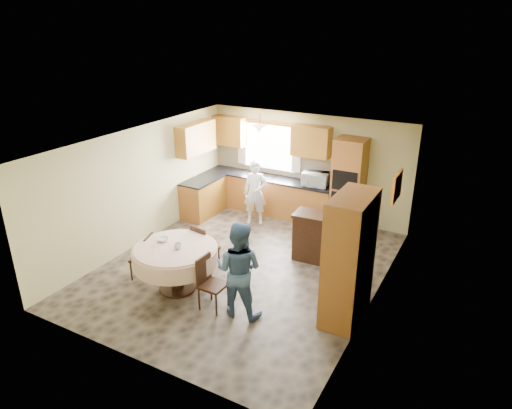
{
  "coord_description": "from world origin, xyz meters",
  "views": [
    {
      "loc": [
        3.94,
        -6.73,
        4.49
      ],
      "look_at": [
        0.1,
        0.3,
        1.24
      ],
      "focal_mm": 32.0,
      "sensor_mm": 36.0,
      "label": 1
    }
  ],
  "objects_px": {
    "chair_left": "(145,255)",
    "person_dining": "(239,270)",
    "oven_tower": "(348,185)",
    "chair_right": "(209,280)",
    "dining_table": "(175,256)",
    "person_sink": "(255,193)",
    "chair_back": "(203,246)",
    "sideboard": "(326,240)",
    "cupboard": "(349,259)"
  },
  "relations": [
    {
      "from": "chair_left",
      "to": "person_sink",
      "type": "relative_size",
      "value": 0.57
    },
    {
      "from": "chair_left",
      "to": "chair_right",
      "type": "xyz_separation_m",
      "value": [
        1.56,
        -0.21,
        0.03
      ]
    },
    {
      "from": "person_dining",
      "to": "oven_tower",
      "type": "bearing_deg",
      "value": -103.28
    },
    {
      "from": "oven_tower",
      "to": "dining_table",
      "type": "relative_size",
      "value": 1.43
    },
    {
      "from": "oven_tower",
      "to": "cupboard",
      "type": "xyz_separation_m",
      "value": [
        1.07,
        -3.26,
        -0.01
      ]
    },
    {
      "from": "dining_table",
      "to": "person_dining",
      "type": "bearing_deg",
      "value": -3.7
    },
    {
      "from": "chair_left",
      "to": "dining_table",
      "type": "bearing_deg",
      "value": 69.4
    },
    {
      "from": "person_dining",
      "to": "dining_table",
      "type": "bearing_deg",
      "value": -10.27
    },
    {
      "from": "dining_table",
      "to": "chair_back",
      "type": "height_order",
      "value": "chair_back"
    },
    {
      "from": "sideboard",
      "to": "person_dining",
      "type": "relative_size",
      "value": 0.8
    },
    {
      "from": "chair_left",
      "to": "person_sink",
      "type": "distance_m",
      "value": 3.23
    },
    {
      "from": "dining_table",
      "to": "oven_tower",
      "type": "bearing_deg",
      "value": 65.24
    },
    {
      "from": "sideboard",
      "to": "cupboard",
      "type": "height_order",
      "value": "cupboard"
    },
    {
      "from": "chair_right",
      "to": "person_dining",
      "type": "relative_size",
      "value": 0.57
    },
    {
      "from": "oven_tower",
      "to": "chair_left",
      "type": "height_order",
      "value": "oven_tower"
    },
    {
      "from": "chair_right",
      "to": "chair_back",
      "type": "bearing_deg",
      "value": 41.44
    },
    {
      "from": "chair_left",
      "to": "chair_right",
      "type": "bearing_deg",
      "value": 65.1
    },
    {
      "from": "dining_table",
      "to": "person_dining",
      "type": "xyz_separation_m",
      "value": [
        1.34,
        -0.09,
        0.15
      ]
    },
    {
      "from": "dining_table",
      "to": "person_dining",
      "type": "relative_size",
      "value": 0.91
    },
    {
      "from": "cupboard",
      "to": "person_sink",
      "type": "height_order",
      "value": "cupboard"
    },
    {
      "from": "chair_left",
      "to": "cupboard",
      "type": "bearing_deg",
      "value": 82.65
    },
    {
      "from": "oven_tower",
      "to": "chair_right",
      "type": "distance_m",
      "value": 4.25
    },
    {
      "from": "chair_left",
      "to": "person_dining",
      "type": "bearing_deg",
      "value": 69.22
    },
    {
      "from": "cupboard",
      "to": "chair_left",
      "type": "height_order",
      "value": "cupboard"
    },
    {
      "from": "cupboard",
      "to": "person_dining",
      "type": "xyz_separation_m",
      "value": [
        -1.54,
        -0.76,
        -0.24
      ]
    },
    {
      "from": "oven_tower",
      "to": "person_sink",
      "type": "relative_size",
      "value": 1.4
    },
    {
      "from": "dining_table",
      "to": "chair_right",
      "type": "xyz_separation_m",
      "value": [
        0.82,
        -0.17,
        -0.15
      ]
    },
    {
      "from": "person_dining",
      "to": "cupboard",
      "type": "bearing_deg",
      "value": -160.31
    },
    {
      "from": "sideboard",
      "to": "chair_right",
      "type": "xyz_separation_m",
      "value": [
        -1.14,
        -2.39,
        0.05
      ]
    },
    {
      "from": "oven_tower",
      "to": "chair_right",
      "type": "xyz_separation_m",
      "value": [
        -1.0,
        -4.1,
        -0.55
      ]
    },
    {
      "from": "chair_left",
      "to": "sideboard",
      "type": "bearing_deg",
      "value": 111.64
    },
    {
      "from": "cupboard",
      "to": "person_sink",
      "type": "relative_size",
      "value": 1.39
    },
    {
      "from": "chair_right",
      "to": "person_sink",
      "type": "xyz_separation_m",
      "value": [
        -0.99,
        3.38,
        0.24
      ]
    },
    {
      "from": "chair_back",
      "to": "chair_left",
      "type": "bearing_deg",
      "value": 53.12
    },
    {
      "from": "sideboard",
      "to": "dining_table",
      "type": "bearing_deg",
      "value": -134.04
    },
    {
      "from": "person_sink",
      "to": "chair_back",
      "type": "bearing_deg",
      "value": -106.91
    },
    {
      "from": "sideboard",
      "to": "chair_back",
      "type": "xyz_separation_m",
      "value": [
        -1.92,
        -1.45,
        0.06
      ]
    },
    {
      "from": "oven_tower",
      "to": "chair_left",
      "type": "xyz_separation_m",
      "value": [
        -2.56,
        -3.89,
        -0.58
      ]
    },
    {
      "from": "oven_tower",
      "to": "chair_right",
      "type": "height_order",
      "value": "oven_tower"
    },
    {
      "from": "chair_left",
      "to": "chair_right",
      "type": "height_order",
      "value": "chair_right"
    },
    {
      "from": "cupboard",
      "to": "chair_back",
      "type": "height_order",
      "value": "cupboard"
    },
    {
      "from": "oven_tower",
      "to": "cupboard",
      "type": "relative_size",
      "value": 1.01
    },
    {
      "from": "sideboard",
      "to": "chair_back",
      "type": "relative_size",
      "value": 1.37
    },
    {
      "from": "chair_back",
      "to": "person_sink",
      "type": "distance_m",
      "value": 2.46
    },
    {
      "from": "oven_tower",
      "to": "chair_left",
      "type": "bearing_deg",
      "value": -123.39
    },
    {
      "from": "cupboard",
      "to": "person_dining",
      "type": "height_order",
      "value": "cupboard"
    },
    {
      "from": "sideboard",
      "to": "chair_back",
      "type": "bearing_deg",
      "value": -145.7
    },
    {
      "from": "oven_tower",
      "to": "dining_table",
      "type": "xyz_separation_m",
      "value": [
        -1.81,
        -3.93,
        -0.4
      ]
    },
    {
      "from": "sideboard",
      "to": "oven_tower",
      "type": "bearing_deg",
      "value": 92.01
    },
    {
      "from": "oven_tower",
      "to": "person_sink",
      "type": "height_order",
      "value": "oven_tower"
    }
  ]
}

